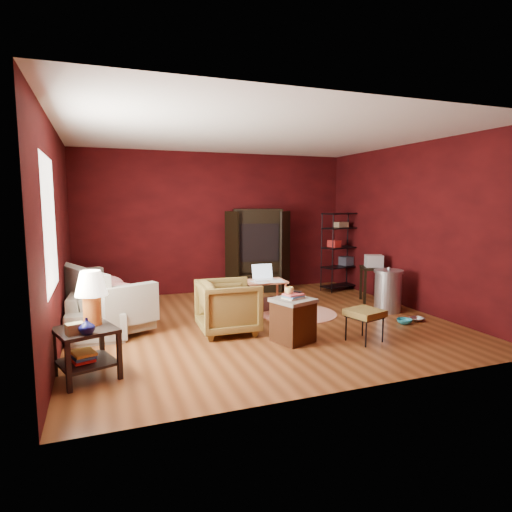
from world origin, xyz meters
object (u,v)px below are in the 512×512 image
(armchair, at_px, (228,304))
(tv_armoire, at_px, (257,248))
(sofa, at_px, (100,300))
(side_table, at_px, (89,314))
(hamper, at_px, (293,319))
(wire_shelving, at_px, (341,248))
(laptop_desk, at_px, (265,284))

(armchair, height_order, tv_armoire, tv_armoire)
(sofa, bearing_deg, side_table, -179.60)
(hamper, relative_size, wire_shelving, 0.41)
(sofa, distance_m, laptop_desk, 2.55)
(armchair, distance_m, hamper, 0.96)
(sofa, relative_size, side_table, 1.77)
(side_table, bearing_deg, sofa, 86.61)
(hamper, bearing_deg, side_table, -174.26)
(sofa, xyz_separation_m, tv_armoire, (3.06, 1.52, 0.49))
(armchair, relative_size, hamper, 1.23)
(hamper, height_order, laptop_desk, laptop_desk)
(sofa, bearing_deg, tv_armoire, -59.82)
(hamper, height_order, tv_armoire, tv_armoire)
(sofa, relative_size, armchair, 2.42)
(sofa, height_order, laptop_desk, laptop_desk)
(sofa, xyz_separation_m, wire_shelving, (4.71, 1.01, 0.49))
(armchair, height_order, laptop_desk, armchair)
(armchair, relative_size, wire_shelving, 0.51)
(side_table, bearing_deg, wire_shelving, 31.30)
(wire_shelving, bearing_deg, laptop_desk, -164.08)
(sofa, relative_size, tv_armoire, 1.17)
(laptop_desk, distance_m, tv_armoire, 1.88)
(armchair, relative_size, laptop_desk, 1.01)
(sofa, height_order, side_table, side_table)
(laptop_desk, bearing_deg, tv_armoire, 75.23)
(tv_armoire, xyz_separation_m, wire_shelving, (1.65, -0.51, 0.00))
(hamper, height_order, wire_shelving, wire_shelving)
(sofa, height_order, hamper, sofa)
(armchair, bearing_deg, hamper, -132.00)
(tv_armoire, relative_size, wire_shelving, 1.05)
(sofa, xyz_separation_m, armchair, (1.68, -1.01, 0.02))
(sofa, bearing_deg, laptop_desk, -91.68)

